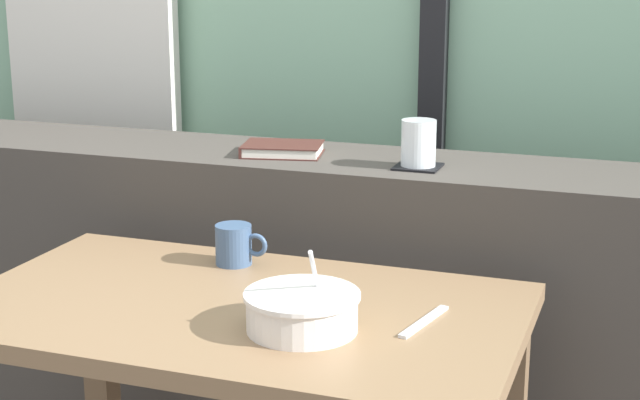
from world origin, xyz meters
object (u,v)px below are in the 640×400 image
(soup_bowl, at_px, (302,311))
(ceramic_mug, at_px, (235,245))
(closed_book, at_px, (282,149))
(fork_utensil, at_px, (424,321))
(coaster_square, at_px, (418,167))
(breakfast_table, at_px, (240,365))
(juice_glass, at_px, (418,146))

(soup_bowl, distance_m, ceramic_mug, 0.40)
(closed_book, height_order, fork_utensil, closed_book)
(coaster_square, distance_m, closed_book, 0.34)
(breakfast_table, height_order, coaster_square, coaster_square)
(breakfast_table, bearing_deg, fork_utensil, 3.73)
(soup_bowl, bearing_deg, coaster_square, 85.56)
(breakfast_table, bearing_deg, ceramic_mug, 115.86)
(coaster_square, height_order, closed_book, closed_book)
(closed_book, relative_size, ceramic_mug, 1.86)
(coaster_square, distance_m, soup_bowl, 0.63)
(closed_book, bearing_deg, soup_bowl, -65.50)
(coaster_square, relative_size, fork_utensil, 0.59)
(fork_utensil, bearing_deg, closed_book, 144.13)
(soup_bowl, bearing_deg, closed_book, 114.50)
(juice_glass, distance_m, soup_bowl, 0.64)
(soup_bowl, relative_size, fork_utensil, 1.19)
(breakfast_table, height_order, ceramic_mug, ceramic_mug)
(closed_book, relative_size, soup_bowl, 1.03)
(ceramic_mug, bearing_deg, coaster_square, 45.74)
(coaster_square, bearing_deg, juice_glass, 180.00)
(closed_book, bearing_deg, fork_utensil, -48.21)
(coaster_square, xyz_separation_m, ceramic_mug, (-0.31, -0.32, -0.12))
(coaster_square, height_order, fork_utensil, coaster_square)
(juice_glass, bearing_deg, ceramic_mug, -134.26)
(closed_book, height_order, soup_bowl, closed_book)
(coaster_square, xyz_separation_m, soup_bowl, (-0.05, -0.61, -0.13))
(coaster_square, distance_m, juice_glass, 0.05)
(juice_glass, relative_size, soup_bowl, 0.51)
(breakfast_table, height_order, soup_bowl, soup_bowl)
(soup_bowl, bearing_deg, breakfast_table, 153.01)
(ceramic_mug, bearing_deg, soup_bowl, -48.42)
(coaster_square, bearing_deg, breakfast_table, -111.10)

